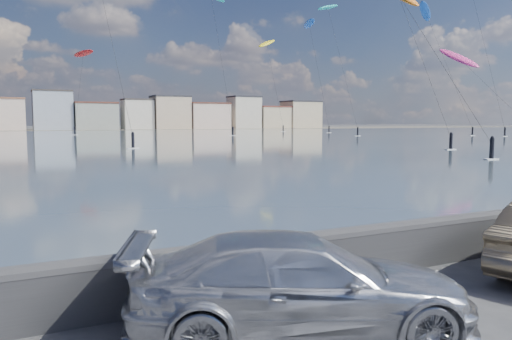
% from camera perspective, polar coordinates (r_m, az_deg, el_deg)
% --- Properties ---
extents(bay_water, '(500.00, 177.00, 0.00)m').
position_cam_1_polar(bay_water, '(97.07, -24.31, 3.22)').
color(bay_water, '#3E4F61').
rests_on(bay_water, ground).
extents(far_shore_strip, '(500.00, 60.00, 0.00)m').
position_cam_1_polar(far_shore_strip, '(205.51, -25.51, 4.18)').
color(far_shore_strip, '#4C473D').
rests_on(far_shore_strip, ground).
extents(seawall, '(400.00, 0.36, 1.08)m').
position_cam_1_polar(seawall, '(9.34, -1.97, -10.92)').
color(seawall, '#28282B').
rests_on(seawall, ground).
extents(far_buildings, '(240.79, 13.26, 14.60)m').
position_cam_1_polar(far_buildings, '(191.54, -25.11, 5.94)').
color(far_buildings, white).
rests_on(far_buildings, ground).
extents(car_silver, '(5.67, 3.94, 1.53)m').
position_cam_1_polar(car_silver, '(7.80, 5.18, -12.92)').
color(car_silver, silver).
rests_on(car_silver, ground).
extents(kitesurfer_3, '(5.86, 10.31, 31.23)m').
position_cam_1_polar(kitesurfer_3, '(144.17, 6.15, 16.05)').
color(kitesurfer_3, blue).
rests_on(kitesurfer_3, ground).
extents(kitesurfer_6, '(6.70, 20.59, 19.68)m').
position_cam_1_polar(kitesurfer_6, '(117.10, 22.24, 11.68)').
color(kitesurfer_6, '#E5338C').
rests_on(kitesurfer_6, ground).
extents(kitesurfer_7, '(8.47, 10.48, 29.01)m').
position_cam_1_polar(kitesurfer_7, '(157.61, 1.26, 14.12)').
color(kitesurfer_7, yellow).
rests_on(kitesurfer_7, ground).
extents(kitesurfer_10, '(7.50, 18.60, 31.72)m').
position_cam_1_polar(kitesurfer_10, '(132.42, 18.86, 16.57)').
color(kitesurfer_10, blue).
rests_on(kitesurfer_10, ground).
extents(kitesurfer_14, '(7.23, 14.41, 21.02)m').
position_cam_1_polar(kitesurfer_14, '(133.97, -19.14, 12.32)').
color(kitesurfer_14, red).
rests_on(kitesurfer_14, ground).
extents(kitesurfer_16, '(7.75, 18.12, 31.86)m').
position_cam_1_polar(kitesurfer_16, '(126.51, 8.29, 17.64)').
color(kitesurfer_16, '#19BFBF').
rests_on(kitesurfer_16, ground).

